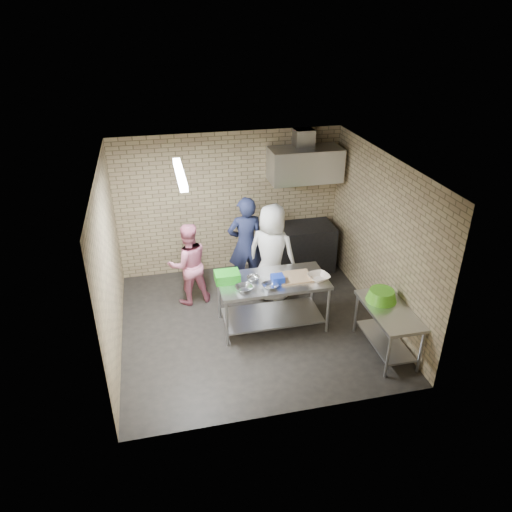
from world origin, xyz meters
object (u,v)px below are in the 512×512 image
at_px(bottle_red, 304,165).
at_px(woman_pink, 188,264).
at_px(woman_white, 272,253).
at_px(side_counter, 387,330).
at_px(stove, 302,247).
at_px(prep_table, 272,303).
at_px(green_crate, 227,277).
at_px(man_navy, 246,244).
at_px(blue_tub, 278,279).
at_px(green_basin, 382,295).

distance_m(bottle_red, woman_pink, 2.83).
bearing_deg(woman_pink, woman_white, 162.06).
bearing_deg(woman_white, side_counter, 160.27).
bearing_deg(side_counter, stove, 99.29).
bearing_deg(bottle_red, prep_table, -119.01).
xyz_separation_m(prep_table, green_crate, (-0.70, 0.12, 0.50)).
distance_m(man_navy, woman_pink, 1.08).
distance_m(stove, woman_white, 1.33).
height_order(blue_tub, man_navy, man_navy).
relative_size(stove, bottle_red, 6.67).
bearing_deg(side_counter, prep_table, 145.90).
height_order(green_crate, man_navy, man_navy).
relative_size(prep_table, side_counter, 1.42).
bearing_deg(prep_table, side_counter, -34.10).
bearing_deg(blue_tub, bottle_red, 63.26).
distance_m(bottle_red, woman_white, 1.87).
bearing_deg(side_counter, bottle_red, 97.62).
xyz_separation_m(prep_table, woman_white, (0.19, 0.81, 0.46)).
xyz_separation_m(stove, blue_tub, (-1.00, -1.84, 0.47)).
relative_size(green_crate, woman_pink, 0.26).
bearing_deg(side_counter, woman_pink, 143.34).
height_order(side_counter, woman_pink, woman_pink).
bearing_deg(man_navy, green_basin, 128.64).
xyz_separation_m(side_counter, woman_white, (-1.30, 1.82, 0.51)).
relative_size(stove, green_basin, 2.61).
height_order(prep_table, green_basin, green_basin).
xyz_separation_m(woman_pink, woman_white, (1.42, -0.20, 0.14)).
relative_size(stove, blue_tub, 6.32).
height_order(stove, blue_tub, blue_tub).
bearing_deg(green_crate, bottle_red, 45.95).
xyz_separation_m(blue_tub, man_navy, (-0.22, 1.34, -0.03)).
distance_m(side_counter, woman_white, 2.30).
bearing_deg(blue_tub, stove, 61.53).
relative_size(prep_table, man_navy, 0.96).
relative_size(green_basin, man_navy, 0.26).
xyz_separation_m(man_navy, woman_pink, (-1.05, -0.23, -0.15)).
height_order(stove, man_navy, man_navy).
bearing_deg(green_crate, blue_tub, -16.35).
xyz_separation_m(bottle_red, woman_white, (-0.90, -1.17, -1.15)).
height_order(stove, green_crate, green_crate).
xyz_separation_m(green_crate, green_basin, (2.18, -0.88, -0.10)).
bearing_deg(bottle_red, green_crate, -134.05).
bearing_deg(prep_table, woman_white, 76.55).
xyz_separation_m(stove, green_basin, (0.43, -2.50, 0.38)).
relative_size(bottle_red, woman_white, 0.10).
bearing_deg(green_basin, woman_white, 129.18).
xyz_separation_m(green_crate, bottle_red, (1.80, 1.86, 1.10)).
relative_size(green_crate, man_navy, 0.21).
height_order(green_basin, woman_white, woman_white).
bearing_deg(woman_white, bottle_red, -92.99).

